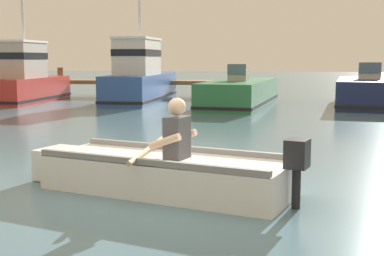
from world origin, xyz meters
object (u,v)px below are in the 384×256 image
moored_boat_green (240,93)px  moored_boat_navy (368,93)px  rowboat_with_person (162,172)px  moored_boat_blue (140,78)px  moored_boat_red (25,80)px

moored_boat_green → moored_boat_navy: bearing=7.4°
rowboat_with_person → moored_boat_navy: (4.71, 13.02, 0.20)m
moored_boat_blue → moored_boat_green: moored_boat_blue is taller
moored_boat_green → moored_boat_red: bearing=179.3°
moored_boat_red → moored_boat_green: size_ratio=0.75×
moored_boat_blue → moored_boat_navy: moored_boat_blue is taller
moored_boat_navy → rowboat_with_person: bearing=-109.9°
rowboat_with_person → moored_boat_red: moored_boat_red is taller
moored_boat_blue → moored_boat_red: bearing=-169.1°
moored_boat_red → moored_boat_blue: 4.34m
rowboat_with_person → moored_boat_red: bearing=122.2°
moored_boat_red → moored_boat_blue: moored_boat_blue is taller
moored_boat_green → moored_boat_navy: 4.50m
rowboat_with_person → moored_boat_green: size_ratio=0.57×
rowboat_with_person → moored_boat_blue: size_ratio=0.62×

